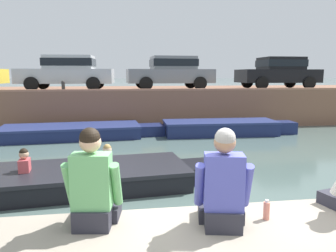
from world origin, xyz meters
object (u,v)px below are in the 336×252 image
object	(u,v)px
car_left_inner_silver	(68,71)
motorboat_passing	(84,177)
car_centre_grey	(171,71)
person_seated_right	(223,189)
boat_moored_central_navy	(225,128)
person_seated_left	(93,188)
bottle_drink	(267,210)
boat_moored_west_navy	(78,131)
car_right_inner_black	(279,71)
mooring_bollard_mid	(63,85)

from	to	relation	value
car_left_inner_silver	motorboat_passing	bearing A→B (deg)	-79.91
car_centre_grey	person_seated_right	world-z (taller)	car_centre_grey
motorboat_passing	car_centre_grey	world-z (taller)	car_centre_grey
car_left_inner_silver	boat_moored_central_navy	bearing A→B (deg)	-24.69
person_seated_left	bottle_drink	bearing A→B (deg)	-3.90
boat_moored_west_navy	bottle_drink	xyz separation A→B (m)	(3.04, -9.79, 0.82)
person_seated_right	car_left_inner_silver	bearing A→B (deg)	104.44
person_seated_left	bottle_drink	distance (m)	1.72
person_seated_right	bottle_drink	distance (m)	0.57
motorboat_passing	car_right_inner_black	size ratio (longest dim) A/B	1.53
car_left_inner_silver	car_right_inner_black	world-z (taller)	same
boat_moored_central_navy	bottle_drink	bearing A→B (deg)	-105.95
boat_moored_central_navy	person_seated_right	distance (m)	10.31
car_centre_grey	person_seated_left	distance (m)	12.88
person_seated_left	person_seated_right	xyz separation A→B (m)	(1.21, -0.20, 0.00)
boat_moored_central_navy	car_centre_grey	distance (m)	4.15
car_left_inner_silver	car_centre_grey	world-z (taller)	same
boat_moored_west_navy	mooring_bollard_mid	world-z (taller)	mooring_bollard_mid
boat_moored_west_navy	person_seated_right	bearing A→B (deg)	-75.50
motorboat_passing	mooring_bollard_mid	bearing A→B (deg)	101.88
boat_moored_west_navy	car_left_inner_silver	distance (m)	3.74
car_centre_grey	person_seated_left	xyz separation A→B (m)	(-2.69, -12.53, -1.21)
car_left_inner_silver	person_seated_left	world-z (taller)	car_left_inner_silver
motorboat_passing	car_centre_grey	xyz separation A→B (m)	(3.22, 8.67, 2.32)
person_seated_left	bottle_drink	xyz separation A→B (m)	(1.70, -0.12, -0.28)
motorboat_passing	car_right_inner_black	xyz separation A→B (m)	(8.65, 8.67, 2.32)
mooring_bollard_mid	car_left_inner_silver	bearing A→B (deg)	88.26
boat_moored_central_navy	bottle_drink	distance (m)	10.06
boat_moored_west_navy	boat_moored_central_navy	distance (m)	5.80
motorboat_passing	bottle_drink	bearing A→B (deg)	-60.83
person_seated_left	person_seated_right	size ratio (longest dim) A/B	1.00
car_right_inner_black	boat_moored_west_navy	bearing A→B (deg)	-163.19
mooring_bollard_mid	person_seated_right	size ratio (longest dim) A/B	0.46
boat_moored_west_navy	person_seated_left	distance (m)	9.82
boat_moored_central_navy	car_right_inner_black	size ratio (longest dim) A/B	1.40
car_left_inner_silver	boat_moored_west_navy	bearing A→B (deg)	-75.80
car_left_inner_silver	car_centre_grey	distance (m)	4.76
mooring_bollard_mid	person_seated_left	xyz separation A→B (m)	(2.10, -11.36, -0.61)
boat_moored_central_navy	bottle_drink	world-z (taller)	bottle_drink
person_seated_right	mooring_bollard_mid	bearing A→B (deg)	105.99
person_seated_right	bottle_drink	bearing A→B (deg)	9.71
car_left_inner_silver	mooring_bollard_mid	xyz separation A→B (m)	(-0.04, -1.17, -0.61)
car_left_inner_silver	car_centre_grey	xyz separation A→B (m)	(4.76, 0.01, -0.00)
boat_moored_west_navy	motorboat_passing	world-z (taller)	motorboat_passing
boat_moored_west_navy	car_centre_grey	distance (m)	5.46
car_centre_grey	car_right_inner_black	distance (m)	5.43
boat_moored_west_navy	boat_moored_central_navy	bearing A→B (deg)	-1.39
boat_moored_central_navy	car_centre_grey	xyz separation A→B (m)	(-1.76, 3.00, 2.27)
boat_moored_west_navy	motorboat_passing	bearing A→B (deg)	-81.97
car_centre_grey	mooring_bollard_mid	distance (m)	4.97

